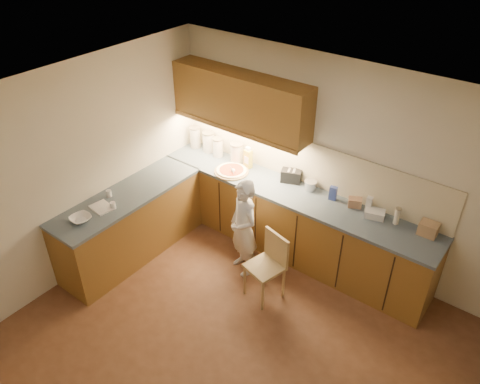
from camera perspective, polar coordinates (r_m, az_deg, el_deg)
The scene contains 24 objects.
room at distance 4.08m, azimuth -1.31°, elevation -3.31°, with size 4.54×4.50×2.62m.
l_counter at distance 6.05m, azimuth -0.65°, elevation -3.66°, with size 3.77×2.62×0.92m.
backsplash at distance 5.90m, azimuth 7.95°, elevation 3.67°, with size 3.75×0.02×0.58m, color beige.
upper_cabinets at distance 5.94m, azimuth 0.02°, elevation 11.08°, with size 1.95×0.36×0.73m.
pizza_on_board at distance 6.18m, azimuth -1.04°, elevation 2.60°, with size 0.46×0.46×0.18m.
child at distance 5.64m, azimuth 0.42°, elevation -4.46°, with size 0.47×0.31×1.30m, color silver.
wooden_chair at distance 5.43m, azimuth 3.57°, elevation -8.50°, with size 0.46×0.46×0.84m.
mixing_bowl at distance 5.59m, azimuth -18.86°, elevation -3.10°, with size 0.23×0.23×0.06m, color white.
canister_a at distance 6.76m, azimuth -5.48°, elevation 6.69°, with size 0.16×0.16×0.31m.
canister_b at distance 6.63m, azimuth -3.86°, elevation 6.14°, with size 0.17×0.17×0.30m.
canister_c at distance 6.51m, azimuth -2.71°, elevation 5.48°, with size 0.15×0.15×0.27m.
canister_d at distance 6.34m, azimuth -0.41°, elevation 4.79°, with size 0.18×0.18×0.29m.
oil_jug at distance 6.23m, azimuth 0.98°, elevation 4.13°, with size 0.11×0.09×0.30m.
toaster at distance 5.99m, azimuth 6.26°, elevation 1.96°, with size 0.29×0.23×0.17m.
steel_pot at distance 5.87m, azimuth 8.60°, elevation 0.82°, with size 0.16×0.16×0.12m.
blue_box at distance 5.72m, azimuth 11.27°, elevation -0.14°, with size 0.09×0.06×0.18m, color #374BA5.
card_box_a at distance 5.67m, azimuth 13.83°, elevation -1.25°, with size 0.15×0.11×0.11m, color #9F7455.
white_bottle at distance 5.60m, azimuth 15.44°, elevation -1.48°, with size 0.07×0.07×0.20m, color silver.
flat_pack at distance 5.56m, azimuth 16.11°, elevation -2.56°, with size 0.22×0.15×0.09m, color silver.
tall_jar at distance 5.49m, azimuth 18.61°, elevation -2.77°, with size 0.07×0.07×0.21m.
card_box_b at distance 5.46m, azimuth 21.99°, elevation -4.18°, with size 0.20×0.15×0.15m, color tan.
dough_cloth at distance 5.74m, azimuth -16.50°, elevation -1.81°, with size 0.26×0.21×0.02m, color white.
spice_jar_a at distance 5.90m, azimuth -15.69°, elevation -0.17°, with size 0.07×0.07×0.09m, color silver.
spice_jar_b at distance 5.67m, azimuth -15.24°, elevation -1.60°, with size 0.06×0.06×0.09m, color white.
Camera 1 is at (2.05, -2.53, 4.13)m, focal length 35.00 mm.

